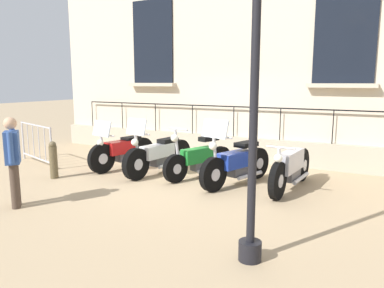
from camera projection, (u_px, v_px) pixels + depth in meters
The scene contains 10 objects.
ground_plane at pixel (197, 177), 8.35m from camera, with size 60.00×60.00×0.00m, color tan.
building_facade at pixel (241, 24), 9.94m from camera, with size 0.82×12.12×7.54m.
motorcycle_red at pixel (122, 151), 9.10m from camera, with size 1.95×0.81×1.23m.
motorcycle_white at pixel (159, 155), 8.63m from camera, with size 2.21×0.72×1.35m.
motorcycle_green at pixel (199, 159), 8.30m from camera, with size 1.96×0.84×1.16m.
motorcycle_blue at pixel (236, 163), 7.68m from camera, with size 2.09×0.94×1.42m.
motorcycle_silver at pixel (291, 167), 7.34m from camera, with size 2.24×0.55×0.97m.
crowd_barrier at pixel (36, 143), 9.61m from camera, with size 0.60×1.81×1.05m.
bollard at pixel (53, 160), 8.20m from camera, with size 0.18×0.18×0.84m.
pedestrian_standing at pixel (13, 158), 6.24m from camera, with size 0.40×0.42×1.56m.
Camera 1 is at (7.19, 3.74, 2.14)m, focal length 34.59 mm.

